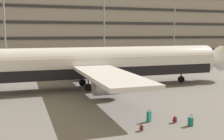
{
  "coord_description": "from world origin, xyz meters",
  "views": [
    {
      "loc": [
        -7.37,
        -35.52,
        7.01
      ],
      "look_at": [
        2.35,
        -7.08,
        3.0
      ],
      "focal_mm": 44.99,
      "sensor_mm": 36.0,
      "label": 1
    }
  ],
  "objects_px": {
    "airliner": "(92,64)",
    "suitcase_red": "(191,121)",
    "backpack_orange": "(175,120)",
    "backpack_silver": "(141,128)",
    "suitcase_teal": "(149,116)"
  },
  "relations": [
    {
      "from": "airliner",
      "to": "backpack_silver",
      "type": "bearing_deg",
      "value": -92.56
    },
    {
      "from": "backpack_silver",
      "to": "backpack_orange",
      "type": "relative_size",
      "value": 0.89
    },
    {
      "from": "suitcase_red",
      "to": "suitcase_teal",
      "type": "bearing_deg",
      "value": 143.07
    },
    {
      "from": "airliner",
      "to": "backpack_orange",
      "type": "relative_size",
      "value": 70.9
    },
    {
      "from": "airliner",
      "to": "suitcase_red",
      "type": "bearing_deg",
      "value": -78.93
    },
    {
      "from": "airliner",
      "to": "suitcase_red",
      "type": "relative_size",
      "value": 45.02
    },
    {
      "from": "backpack_silver",
      "to": "backpack_orange",
      "type": "height_order",
      "value": "backpack_orange"
    },
    {
      "from": "airliner",
      "to": "suitcase_red",
      "type": "distance_m",
      "value": 17.16
    },
    {
      "from": "suitcase_red",
      "to": "backpack_orange",
      "type": "xyz_separation_m",
      "value": [
        -0.74,
        1.05,
        -0.11
      ]
    },
    {
      "from": "backpack_silver",
      "to": "suitcase_red",
      "type": "bearing_deg",
      "value": -3.13
    },
    {
      "from": "airliner",
      "to": "suitcase_red",
      "type": "xyz_separation_m",
      "value": [
        3.25,
        -16.63,
        -2.7
      ]
    },
    {
      "from": "suitcase_red",
      "to": "backpack_silver",
      "type": "xyz_separation_m",
      "value": [
        -3.99,
        0.22,
        -0.14
      ]
    },
    {
      "from": "airliner",
      "to": "backpack_orange",
      "type": "bearing_deg",
      "value": -80.84
    },
    {
      "from": "airliner",
      "to": "backpack_silver",
      "type": "xyz_separation_m",
      "value": [
        -0.73,
        -16.42,
        -2.84
      ]
    },
    {
      "from": "suitcase_red",
      "to": "backpack_orange",
      "type": "height_order",
      "value": "suitcase_red"
    }
  ]
}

